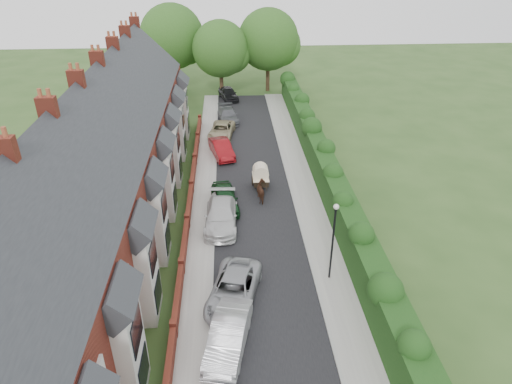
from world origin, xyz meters
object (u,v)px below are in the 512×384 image
horse_cart (261,175)px  car_red (221,149)px  car_green (225,198)px  horse (262,192)px  car_silver_b (234,290)px  car_beige (222,130)px  car_silver_a (228,336)px  car_white (221,215)px  lamppost (334,233)px  car_black (228,93)px  car_grey (228,115)px

horse_cart → car_red: bearing=116.2°
car_green → horse_cart: (2.89, 2.82, 0.44)m
car_green → horse: 3.02m
car_silver_b → car_beige: (-0.71, 23.94, -0.06)m
car_red → horse_cart: horse_cart is taller
car_silver_a → car_white: bearing=104.4°
car_white → horse: size_ratio=3.06×
lamppost → car_black: size_ratio=1.17×
car_black → horse_cart: size_ratio=1.50×
car_beige → horse_cart: (3.14, -11.06, 0.53)m
car_beige → car_red: bearing=-80.9°
car_silver_b → car_beige: 23.95m
car_silver_b → car_white: (-0.71, 7.70, 0.06)m
lamppost → car_white: bearing=135.7°
car_silver_a → car_silver_b: (0.33, 3.37, -0.05)m
car_red → car_beige: bearing=75.8°
car_white → car_beige: 16.24m
horse → horse_cart: size_ratio=0.61×
horse → lamppost: bearing=99.8°
car_beige → horse_cart: 11.51m
car_green → horse: size_ratio=2.53×
car_red → car_beige: 4.68m
car_white → horse_cart: horse_cart is taller
car_black → car_grey: bearing=-105.8°
lamppost → car_red: size_ratio=1.14×
car_silver_b → horse_cart: horse_cart is taller
car_beige → car_white: bearing=-80.9°
car_silver_a → car_silver_b: car_silver_a is taller
car_beige → car_grey: 4.49m
lamppost → car_red: (-6.40, 17.80, -2.55)m
lamppost → car_black: lamppost is taller
lamppost → car_silver_b: (-5.69, -1.46, -2.56)m
car_grey → car_silver_b: bearing=-97.1°
car_silver_b → car_black: car_black is taller
car_red → car_green: bearing=-102.6°
car_red → car_grey: 9.14m
car_silver_b → car_red: car_red is taller
lamppost → car_white: 9.28m
car_green → car_black: (0.56, 26.00, -0.02)m
car_silver_b → horse: horse is taller
car_silver_a → lamppost: bearing=51.2°
car_silver_a → car_green: bearing=103.0°
car_silver_a → horse_cart: horse_cart is taller
car_white → horse_cart: 6.07m
car_green → car_red: 9.20m
car_white → car_grey: car_white is taller
car_black → lamppost: bearing=-95.6°
car_black → car_silver_a: bearing=-105.4°
car_green → lamppost: bearing=-61.3°
car_silver_b → car_red: 19.27m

